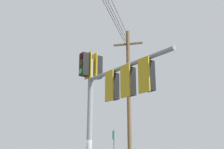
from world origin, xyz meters
name	(u,v)px	position (x,y,z in m)	size (l,w,h in m)	color
signal_mast_assembly	(107,90)	(0.41, -0.04, 4.15)	(3.64, 3.12, 5.83)	gray
utility_pole_wooden	(129,101)	(-8.76, 0.93, 5.48)	(0.53, 2.12, 10.66)	brown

